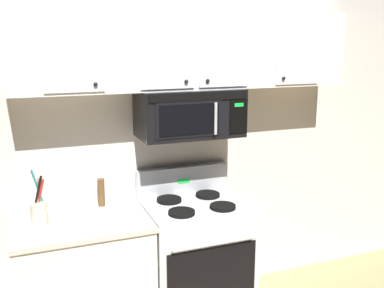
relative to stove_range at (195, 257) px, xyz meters
name	(u,v)px	position (x,y,z in m)	size (l,w,h in m)	color
back_wall	(178,136)	(0.00, 0.37, 0.88)	(5.20, 0.10, 2.70)	silver
stove_range	(195,257)	(0.00, 0.00, 0.00)	(0.76, 0.69, 1.12)	white
over_range_microwave	(189,113)	(0.00, 0.12, 1.11)	(0.76, 0.43, 0.35)	black
upper_cabinets	(188,51)	(0.00, 0.15, 1.56)	(2.50, 0.36, 0.55)	silver
counter_segment	(84,280)	(-0.84, 0.01, -0.02)	(0.93, 0.65, 0.90)	silver
utensil_crock_cream	(39,211)	(-1.10, 0.02, 0.53)	(0.11, 0.11, 0.39)	beige
salt_shaker	(79,204)	(-0.83, 0.18, 0.49)	(0.05, 0.05, 0.11)	white
pepper_mill	(101,192)	(-0.66, 0.23, 0.54)	(0.05, 0.05, 0.21)	brown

